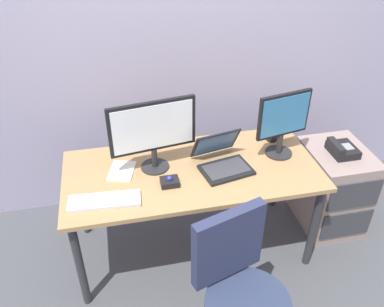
# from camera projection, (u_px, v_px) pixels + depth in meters

# --- Properties ---
(ground_plane) EXTENTS (8.00, 8.00, 0.00)m
(ground_plane) POSITION_uv_depth(u_px,v_px,m) (192.00, 246.00, 2.97)
(ground_plane) COLOR #47494E
(back_wall) EXTENTS (6.00, 0.10, 2.80)m
(back_wall) POSITION_uv_depth(u_px,v_px,m) (170.00, 25.00, 2.77)
(back_wall) COLOR #A29AB8
(back_wall) RESTS_ON ground
(desk) EXTENTS (1.62, 0.75, 0.70)m
(desk) POSITION_uv_depth(u_px,v_px,m) (192.00, 178.00, 2.61)
(desk) COLOR #A68051
(desk) RESTS_ON ground
(file_cabinet) EXTENTS (0.42, 0.53, 0.64)m
(file_cabinet) POSITION_uv_depth(u_px,v_px,m) (332.00, 188.00, 3.02)
(file_cabinet) COLOR gray
(file_cabinet) RESTS_ON ground
(desk_phone) EXTENTS (0.17, 0.20, 0.09)m
(desk_phone) POSITION_uv_depth(u_px,v_px,m) (342.00, 149.00, 2.80)
(desk_phone) COLOR black
(desk_phone) RESTS_ON file_cabinet
(office_chair) EXTENTS (0.52, 0.54, 0.91)m
(office_chair) POSITION_uv_depth(u_px,v_px,m) (240.00, 301.00, 2.11)
(office_chair) COLOR black
(office_chair) RESTS_ON ground
(monitor_main) EXTENTS (0.54, 0.18, 0.47)m
(monitor_main) POSITION_uv_depth(u_px,v_px,m) (153.00, 130.00, 2.43)
(monitor_main) COLOR #262628
(monitor_main) RESTS_ON desk
(monitor_side) EXTENTS (0.37, 0.18, 0.44)m
(monitor_side) POSITION_uv_depth(u_px,v_px,m) (283.00, 120.00, 2.58)
(monitor_side) COLOR #262628
(monitor_side) RESTS_ON desk
(keyboard) EXTENTS (0.42, 0.16, 0.03)m
(keyboard) POSITION_uv_depth(u_px,v_px,m) (104.00, 201.00, 2.30)
(keyboard) COLOR silver
(keyboard) RESTS_ON desk
(laptop) EXTENTS (0.37, 0.38, 0.22)m
(laptop) POSITION_uv_depth(u_px,v_px,m) (222.00, 160.00, 2.57)
(laptop) COLOR black
(laptop) RESTS_ON desk
(trackball_mouse) EXTENTS (0.11, 0.09, 0.07)m
(trackball_mouse) POSITION_uv_depth(u_px,v_px,m) (170.00, 182.00, 2.43)
(trackball_mouse) COLOR black
(trackball_mouse) RESTS_ON desk
(coffee_mug) EXTENTS (0.09, 0.08, 0.11)m
(coffee_mug) POSITION_uv_depth(u_px,v_px,m) (273.00, 133.00, 2.83)
(coffee_mug) COLOR black
(coffee_mug) RESTS_ON desk
(paper_notepad) EXTENTS (0.20, 0.24, 0.01)m
(paper_notepad) POSITION_uv_depth(u_px,v_px,m) (122.00, 171.00, 2.55)
(paper_notepad) COLOR white
(paper_notepad) RESTS_ON desk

